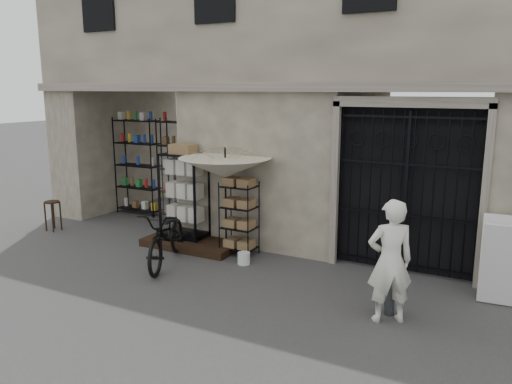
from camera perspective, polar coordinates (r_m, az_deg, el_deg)
The scene contains 15 objects.
ground at distance 8.04m, azimuth 0.39°, elevation -11.83°, with size 80.00×80.00×0.00m, color black.
main_building at distance 11.15m, azimuth 10.45°, elevation 18.16°, with size 14.00×4.00×9.00m, color tan.
shop_recess at distance 12.36m, azimuth -12.25°, elevation 3.48°, with size 3.00×1.70×3.00m, color black.
shop_shelving at distance 12.80m, azimuth -10.94°, elevation 2.69°, with size 2.70×0.50×2.50m, color black.
iron_gate at distance 9.14m, azimuth 16.96°, elevation 0.39°, with size 2.50×0.21×3.00m.
step_platform at distance 10.44m, azimuth -7.44°, elevation -5.88°, with size 2.00×0.90×0.15m, color black.
display_cabinet at distance 10.50m, azimuth -8.19°, elevation -0.91°, with size 0.94×0.65×1.91m.
wire_rack at distance 9.75m, azimuth -1.94°, elevation -3.15°, with size 0.68×0.52×1.46m.
market_umbrella at distance 9.59m, azimuth -3.54°, elevation 3.41°, with size 1.91×1.93×2.55m.
white_bucket at distance 9.39m, azimuth -1.40°, elevation -7.58°, with size 0.23×0.23×0.22m, color silver.
bicycle at distance 9.58m, azimuth -10.01°, elevation -8.07°, with size 0.71×1.07×2.03m, color black.
wooden_stool at distance 12.40m, azimuth -22.19°, elevation -2.45°, with size 0.33×0.33×0.69m.
steel_bollard at distance 7.55m, azimuth 15.09°, elevation -10.49°, with size 0.15×0.15×0.83m, color #45494E.
shopkeeper at distance 7.52m, azimuth 14.71°, elevation -14.01°, with size 0.64×1.76×0.42m, color silver.
easel_sign at distance 8.40m, azimuth 26.35°, elevation -7.17°, with size 0.66×0.75×1.30m.
Camera 1 is at (3.40, -6.54, 3.22)m, focal length 35.00 mm.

